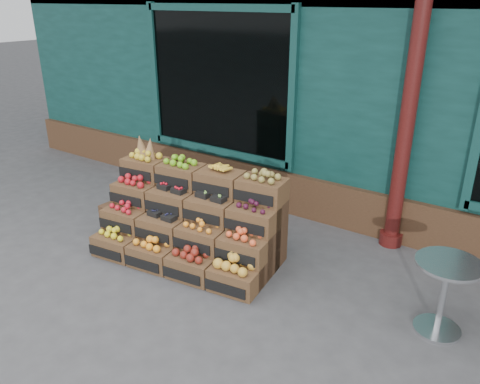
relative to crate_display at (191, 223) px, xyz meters
The scene contains 6 objects.
ground 0.94m from the crate_display, 30.83° to the right, with size 60.00×60.00×0.00m, color #414144.
shop_facade 5.13m from the crate_display, 81.22° to the left, with size 12.00×6.24×4.80m.
crate_display is the anchor object (origin of this frame).
spare_crates 0.98m from the crate_display, 164.77° to the right, with size 0.51×0.37×0.49m.
bistro_table 2.83m from the crate_display, ahead, with size 0.59×0.59×0.74m.
shopkeeper 2.59m from the crate_display, 118.38° to the left, with size 0.64×0.42×1.75m, color #1A5C1C.
Camera 1 is at (2.60, -3.37, 2.92)m, focal length 35.00 mm.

